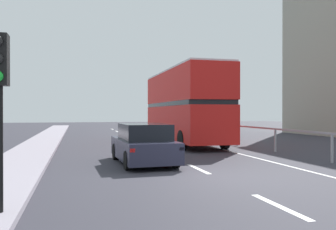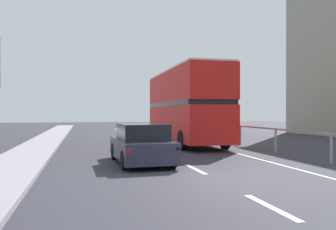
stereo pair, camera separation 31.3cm
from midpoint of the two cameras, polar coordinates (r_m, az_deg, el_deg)
The scene contains 5 objects.
ground_plane at distance 10.53m, azimuth 7.64°, elevation -10.15°, with size 74.38×120.00×0.10m, color #2F2D36.
lane_paint_markings at distance 19.45m, azimuth 3.82°, elevation -5.13°, with size 3.41×46.00×0.01m.
bridge_side_railing at distance 20.75m, azimuth 12.15°, elevation -2.24°, with size 0.10×42.00×1.13m.
double_decker_bus_red at distance 21.07m, azimuth 3.20°, elevation 1.67°, with size 2.61×10.19×4.39m.
hatchback_car_near at distance 12.91m, azimuth -3.70°, elevation -4.83°, with size 1.95×4.18×1.47m.
Camera 2 is at (-3.63, -9.68, 1.88)m, focal length 37.33 mm.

